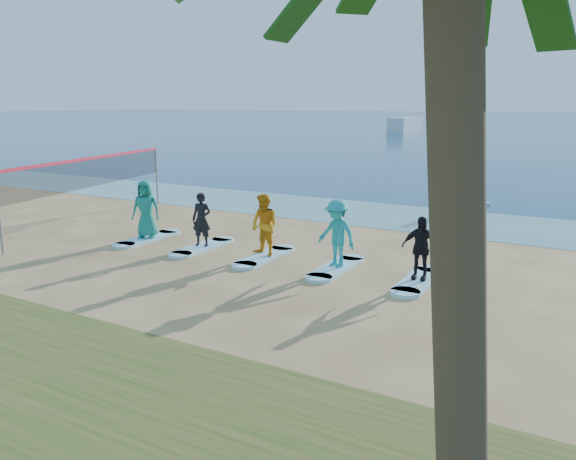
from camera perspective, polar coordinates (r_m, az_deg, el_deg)
The scene contains 16 objects.
ground at distance 14.05m, azimuth -8.17°, elevation -5.43°, with size 600.00×600.00×0.00m, color tan.
shallow_water at distance 22.98m, azimuth 8.04°, elevation 1.71°, with size 600.00×600.00×0.00m, color teal.
volleyball_net at distance 21.67m, azimuth -19.25°, elevation 5.54°, with size 2.06×8.87×2.50m.
paddleboard at distance 25.07m, azimuth 17.63°, elevation 2.27°, with size 0.70×3.00×0.12m, color silver.
paddleboarder at distance 24.94m, azimuth 17.76°, elevation 4.21°, with size 1.48×0.47×1.60m, color tan.
boat_offshore_a at distance 90.66m, azimuth 11.78°, elevation 9.71°, with size 2.69×8.16×2.27m, color silver.
surfboard_0 at distance 18.88m, azimuth -14.07°, elevation -0.84°, with size 0.70×2.20×0.09m, color #A3E9FC.
student_0 at distance 18.68m, azimuth -14.24°, elevation 2.08°, with size 0.91×0.59×1.86m, color #1A806F.
surfboard_1 at distance 17.43m, azimuth -8.68°, elevation -1.72°, with size 0.70×2.20×0.09m, color #A3E9FC.
student_1 at distance 17.24m, azimuth -8.78°, elevation 1.06°, with size 0.60×0.39×1.64m, color black.
surfboard_2 at distance 16.16m, azimuth -2.38°, elevation -2.73°, with size 0.70×2.20×0.09m, color #A3E9FC.
student_2 at distance 15.94m, azimuth -2.41°, elevation 0.50°, with size 0.86×0.67×1.77m, color orange.
surfboard_3 at distance 15.13m, azimuth 4.91°, elevation -3.85°, with size 0.70×2.20×0.09m, color #A3E9FC.
student_3 at distance 14.89m, azimuth 4.98°, elevation -0.36°, with size 1.16×0.67×1.80m, color teal.
surfboard_4 at distance 14.38m, azimuth 13.12°, elevation -5.03°, with size 0.70×2.20×0.09m, color #A3E9FC.
student_4 at distance 14.15m, azimuth 13.29°, elevation -1.79°, with size 0.93×0.39×1.59m, color black.
Camera 1 is at (8.27, -10.50, 4.35)m, focal length 35.00 mm.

